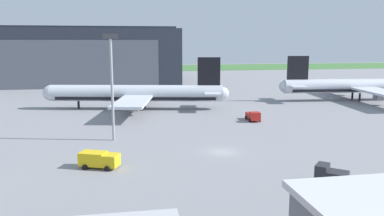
{
  "coord_description": "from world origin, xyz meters",
  "views": [
    {
      "loc": [
        -14.13,
        -54.04,
        16.27
      ],
      "look_at": [
        -1.86,
        15.71,
        4.02
      ],
      "focal_mm": 36.19,
      "sensor_mm": 36.0,
      "label": 1
    }
  ],
  "objects_px": {
    "stair_truck": "(330,176)",
    "baggage_tug": "(99,159)",
    "airliner_far_left": "(362,86)",
    "ops_van": "(253,116)",
    "airliner_far_right": "(137,94)",
    "apron_light_mast": "(112,78)",
    "maintenance_hangar": "(85,56)"
  },
  "relations": [
    {
      "from": "maintenance_hangar",
      "to": "stair_truck",
      "type": "xyz_separation_m",
      "value": [
        37.96,
        -121.32,
        -9.39
      ]
    },
    {
      "from": "ops_van",
      "to": "baggage_tug",
      "type": "xyz_separation_m",
      "value": [
        -29.67,
        -25.55,
        0.15
      ]
    },
    {
      "from": "airliner_far_right",
      "to": "apron_light_mast",
      "type": "height_order",
      "value": "apron_light_mast"
    },
    {
      "from": "airliner_far_left",
      "to": "apron_light_mast",
      "type": "height_order",
      "value": "apron_light_mast"
    },
    {
      "from": "maintenance_hangar",
      "to": "apron_light_mast",
      "type": "distance_m",
      "value": 96.93
    },
    {
      "from": "ops_van",
      "to": "apron_light_mast",
      "type": "height_order",
      "value": "apron_light_mast"
    },
    {
      "from": "baggage_tug",
      "to": "maintenance_hangar",
      "type": "bearing_deg",
      "value": 96.02
    },
    {
      "from": "airliner_far_right",
      "to": "stair_truck",
      "type": "relative_size",
      "value": 10.99
    },
    {
      "from": "maintenance_hangar",
      "to": "ops_van",
      "type": "height_order",
      "value": "maintenance_hangar"
    },
    {
      "from": "airliner_far_right",
      "to": "baggage_tug",
      "type": "relative_size",
      "value": 8.1
    },
    {
      "from": "stair_truck",
      "to": "baggage_tug",
      "type": "height_order",
      "value": "stair_truck"
    },
    {
      "from": "airliner_far_right",
      "to": "stair_truck",
      "type": "distance_m",
      "value": 58.58
    },
    {
      "from": "airliner_far_right",
      "to": "ops_van",
      "type": "distance_m",
      "value": 29.8
    },
    {
      "from": "airliner_far_left",
      "to": "apron_light_mast",
      "type": "xyz_separation_m",
      "value": [
        -67.25,
        -33.25,
        6.39
      ]
    },
    {
      "from": "airliner_far_left",
      "to": "ops_van",
      "type": "distance_m",
      "value": 44.94
    },
    {
      "from": "airliner_far_left",
      "to": "apron_light_mast",
      "type": "relative_size",
      "value": 2.77
    },
    {
      "from": "maintenance_hangar",
      "to": "ops_van",
      "type": "distance_m",
      "value": 94.71
    },
    {
      "from": "airliner_far_right",
      "to": "apron_light_mast",
      "type": "bearing_deg",
      "value": -99.21
    },
    {
      "from": "maintenance_hangar",
      "to": "baggage_tug",
      "type": "distance_m",
      "value": 111.25
    },
    {
      "from": "airliner_far_left",
      "to": "stair_truck",
      "type": "relative_size",
      "value": 11.96
    },
    {
      "from": "stair_truck",
      "to": "apron_light_mast",
      "type": "distance_m",
      "value": 36.57
    },
    {
      "from": "ops_van",
      "to": "airliner_far_right",
      "type": "bearing_deg",
      "value": 141.74
    },
    {
      "from": "ops_van",
      "to": "airliner_far_left",
      "type": "bearing_deg",
      "value": 29.25
    },
    {
      "from": "stair_truck",
      "to": "apron_light_mast",
      "type": "xyz_separation_m",
      "value": [
        -24.79,
        25.29,
        9.12
      ]
    },
    {
      "from": "maintenance_hangar",
      "to": "airliner_far_right",
      "type": "distance_m",
      "value": 69.05
    },
    {
      "from": "ops_van",
      "to": "baggage_tug",
      "type": "bearing_deg",
      "value": -139.26
    },
    {
      "from": "ops_van",
      "to": "stair_truck",
      "type": "xyz_separation_m",
      "value": [
        -3.33,
        -36.63,
        0.2
      ]
    },
    {
      "from": "maintenance_hangar",
      "to": "baggage_tug",
      "type": "relative_size",
      "value": 13.17
    },
    {
      "from": "airliner_far_right",
      "to": "stair_truck",
      "type": "height_order",
      "value": "airliner_far_right"
    },
    {
      "from": "airliner_far_left",
      "to": "ops_van",
      "type": "bearing_deg",
      "value": -150.75
    },
    {
      "from": "maintenance_hangar",
      "to": "stair_truck",
      "type": "bearing_deg",
      "value": -72.63
    },
    {
      "from": "airliner_far_right",
      "to": "baggage_tug",
      "type": "height_order",
      "value": "airliner_far_right"
    }
  ]
}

